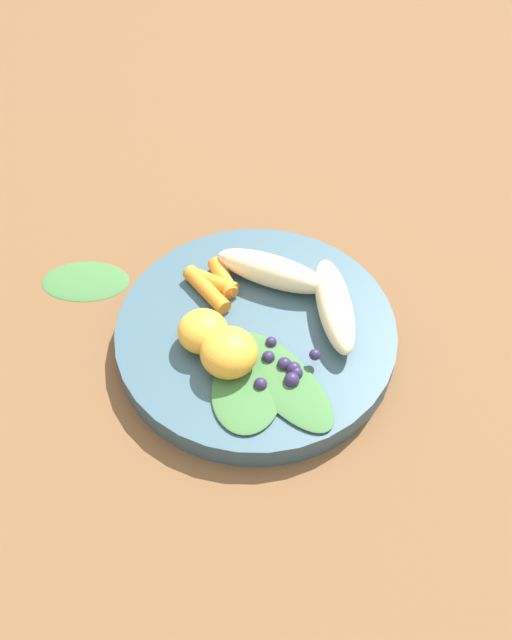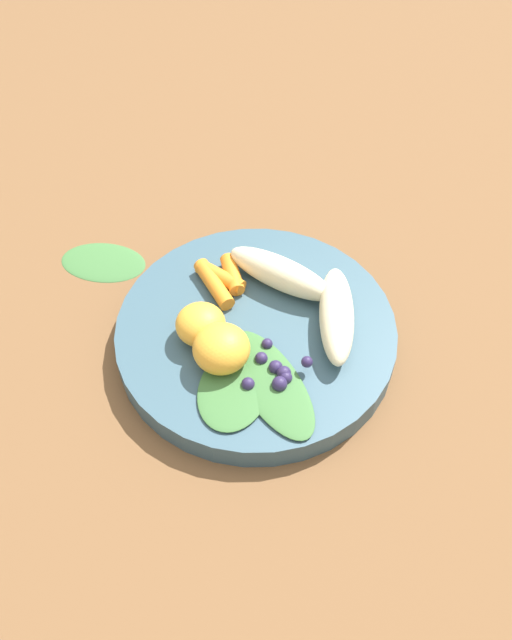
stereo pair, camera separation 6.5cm
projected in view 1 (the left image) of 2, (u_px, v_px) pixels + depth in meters
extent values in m
plane|color=brown|center=(256.00, 343.00, 0.68)|extent=(2.40, 2.40, 0.00)
cylinder|color=#385666|center=(256.00, 335.00, 0.67)|extent=(0.27, 0.27, 0.03)
ellipsoid|color=beige|center=(272.00, 271.00, 0.69)|extent=(0.11, 0.10, 0.03)
ellipsoid|color=beige|center=(334.00, 305.00, 0.66)|extent=(0.05, 0.12, 0.03)
ellipsoid|color=#F4A833|center=(229.00, 352.00, 0.62)|extent=(0.05, 0.05, 0.04)
ellipsoid|color=#F4A833|center=(203.00, 331.00, 0.64)|extent=(0.05, 0.05, 0.03)
cylinder|color=orange|center=(223.00, 278.00, 0.69)|extent=(0.02, 0.05, 0.02)
cylinder|color=orange|center=(212.00, 282.00, 0.69)|extent=(0.05, 0.05, 0.02)
cylinder|color=orange|center=(207.00, 290.00, 0.68)|extent=(0.04, 0.06, 0.02)
sphere|color=#2D234C|center=(271.00, 342.00, 0.64)|extent=(0.01, 0.01, 0.01)
sphere|color=#2D234C|center=(296.00, 373.00, 0.62)|extent=(0.01, 0.01, 0.01)
sphere|color=#2D234C|center=(266.00, 358.00, 0.63)|extent=(0.01, 0.01, 0.01)
sphere|color=#2D234C|center=(261.00, 384.00, 0.61)|extent=(0.01, 0.01, 0.01)
sphere|color=#2D234C|center=(315.00, 355.00, 0.62)|extent=(0.01, 0.01, 0.01)
sphere|color=#2D234C|center=(284.00, 364.00, 0.63)|extent=(0.01, 0.01, 0.01)
sphere|color=#2D234C|center=(292.00, 380.00, 0.62)|extent=(0.01, 0.01, 0.01)
sphere|color=#2D234C|center=(294.00, 369.00, 0.62)|extent=(0.01, 0.01, 0.01)
ellipsoid|color=#3D7038|center=(247.00, 390.00, 0.61)|extent=(0.09, 0.11, 0.00)
ellipsoid|color=#3D7038|center=(282.00, 380.00, 0.62)|extent=(0.09, 0.14, 0.00)
ellipsoid|color=#3D7038|center=(85.00, 280.00, 0.73)|extent=(0.11, 0.08, 0.01)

